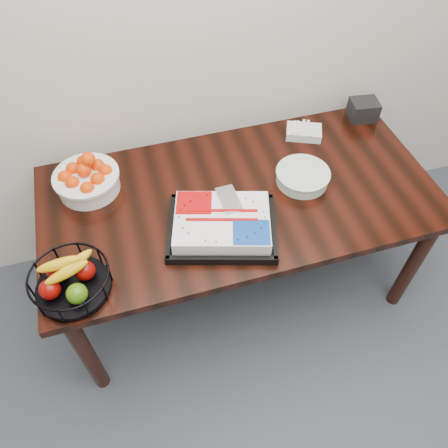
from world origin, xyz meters
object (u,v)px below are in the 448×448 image
object	(u,v)px
tangerine_bowl	(86,176)
napkin_box	(363,110)
table	(239,206)
fruit_basket	(70,280)
cake_tray	(222,224)
plate_stack	(302,177)

from	to	relation	value
tangerine_bowl	napkin_box	bearing A→B (deg)	4.93
table	fruit_basket	xyz separation A→B (m)	(-0.76, -0.30, 0.15)
cake_tray	fruit_basket	xyz separation A→B (m)	(-0.62, -0.12, 0.02)
table	napkin_box	distance (m)	0.88
table	cake_tray	bearing A→B (deg)	-126.83
fruit_basket	napkin_box	bearing A→B (deg)	22.62
tangerine_bowl	napkin_box	xyz separation A→B (m)	(1.45, 0.13, -0.03)
tangerine_bowl	table	bearing A→B (deg)	-19.03
cake_tray	table	bearing A→B (deg)	53.17
table	cake_tray	distance (m)	0.26
plate_stack	table	bearing A→B (deg)	178.51
fruit_basket	plate_stack	distance (m)	1.10
tangerine_bowl	napkin_box	world-z (taller)	tangerine_bowl
tangerine_bowl	fruit_basket	bearing A→B (deg)	-101.67
fruit_basket	cake_tray	bearing A→B (deg)	10.52
table	tangerine_bowl	distance (m)	0.71
cake_tray	tangerine_bowl	bearing A→B (deg)	141.42
fruit_basket	napkin_box	distance (m)	1.69
cake_tray	plate_stack	size ratio (longest dim) A/B	2.14
table	fruit_basket	bearing A→B (deg)	-158.45
plate_stack	napkin_box	xyz separation A→B (m)	(0.50, 0.36, 0.02)
cake_tray	plate_stack	bearing A→B (deg)	21.87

